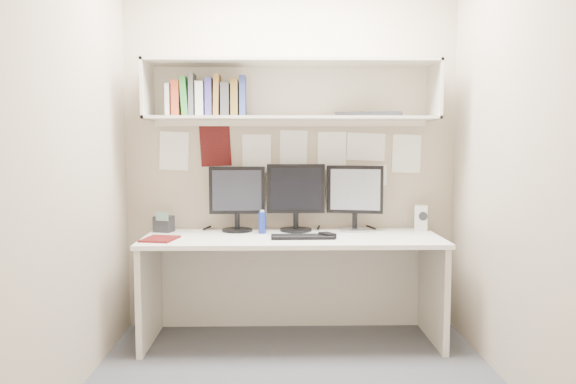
{
  "coord_description": "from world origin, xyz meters",
  "views": [
    {
      "loc": [
        -0.11,
        -3.11,
        1.36
      ],
      "look_at": [
        -0.03,
        0.35,
        1.06
      ],
      "focal_mm": 35.0,
      "sensor_mm": 36.0,
      "label": 1
    }
  ],
  "objects_px": {
    "monitor_center": "(296,195)",
    "speaker": "(421,218)",
    "monitor_left": "(237,196)",
    "keyboard": "(303,237)",
    "maroon_notebook": "(160,239)",
    "monitor_right": "(355,195)",
    "desk": "(292,289)",
    "desk_phone": "(164,224)"
  },
  "relations": [
    {
      "from": "monitor_right",
      "to": "speaker",
      "type": "distance_m",
      "value": 0.51
    },
    {
      "from": "monitor_left",
      "to": "keyboard",
      "type": "xyz_separation_m",
      "value": [
        0.45,
        -0.32,
        -0.24
      ]
    },
    {
      "from": "speaker",
      "to": "desk",
      "type": "bearing_deg",
      "value": -147.28
    },
    {
      "from": "speaker",
      "to": "monitor_right",
      "type": "bearing_deg",
      "value": -159.62
    },
    {
      "from": "monitor_left",
      "to": "keyboard",
      "type": "relative_size",
      "value": 1.11
    },
    {
      "from": "monitor_left",
      "to": "speaker",
      "type": "distance_m",
      "value": 1.34
    },
    {
      "from": "monitor_right",
      "to": "maroon_notebook",
      "type": "xyz_separation_m",
      "value": [
        -1.32,
        -0.36,
        -0.25
      ]
    },
    {
      "from": "monitor_left",
      "to": "desk_phone",
      "type": "relative_size",
      "value": 3.11
    },
    {
      "from": "monitor_right",
      "to": "maroon_notebook",
      "type": "relative_size",
      "value": 1.93
    },
    {
      "from": "monitor_right",
      "to": "maroon_notebook",
      "type": "distance_m",
      "value": 1.39
    },
    {
      "from": "desk",
      "to": "monitor_right",
      "type": "height_order",
      "value": "monitor_right"
    },
    {
      "from": "monitor_right",
      "to": "monitor_center",
      "type": "bearing_deg",
      "value": -168.02
    },
    {
      "from": "monitor_right",
      "to": "keyboard",
      "type": "distance_m",
      "value": 0.56
    },
    {
      "from": "keyboard",
      "to": "maroon_notebook",
      "type": "bearing_deg",
      "value": -178.28
    },
    {
      "from": "monitor_left",
      "to": "desk",
      "type": "bearing_deg",
      "value": -31.96
    },
    {
      "from": "keyboard",
      "to": "maroon_notebook",
      "type": "relative_size",
      "value": 1.73
    },
    {
      "from": "monitor_left",
      "to": "maroon_notebook",
      "type": "relative_size",
      "value": 1.91
    },
    {
      "from": "desk",
      "to": "keyboard",
      "type": "height_order",
      "value": "keyboard"
    },
    {
      "from": "speaker",
      "to": "maroon_notebook",
      "type": "xyz_separation_m",
      "value": [
        -1.8,
        -0.37,
        -0.08
      ]
    },
    {
      "from": "desk",
      "to": "maroon_notebook",
      "type": "xyz_separation_m",
      "value": [
        -0.86,
        -0.14,
        0.37
      ]
    },
    {
      "from": "monitor_center",
      "to": "monitor_right",
      "type": "height_order",
      "value": "monitor_center"
    },
    {
      "from": "monitor_left",
      "to": "speaker",
      "type": "relative_size",
      "value": 2.57
    },
    {
      "from": "maroon_notebook",
      "to": "speaker",
      "type": "bearing_deg",
      "value": 23.13
    },
    {
      "from": "maroon_notebook",
      "to": "desk_phone",
      "type": "xyz_separation_m",
      "value": [
        -0.04,
        0.33,
        0.05
      ]
    },
    {
      "from": "desk_phone",
      "to": "monitor_right",
      "type": "bearing_deg",
      "value": 16.03
    },
    {
      "from": "keyboard",
      "to": "maroon_notebook",
      "type": "distance_m",
      "value": 0.93
    },
    {
      "from": "monitor_center",
      "to": "desk_phone",
      "type": "height_order",
      "value": "monitor_center"
    },
    {
      "from": "desk",
      "to": "maroon_notebook",
      "type": "bearing_deg",
      "value": -170.8
    },
    {
      "from": "maroon_notebook",
      "to": "desk_phone",
      "type": "distance_m",
      "value": 0.34
    },
    {
      "from": "maroon_notebook",
      "to": "monitor_center",
      "type": "bearing_deg",
      "value": 33.29
    },
    {
      "from": "speaker",
      "to": "desk_phone",
      "type": "xyz_separation_m",
      "value": [
        -1.84,
        -0.04,
        -0.03
      ]
    },
    {
      "from": "monitor_left",
      "to": "monitor_center",
      "type": "height_order",
      "value": "monitor_center"
    },
    {
      "from": "monitor_center",
      "to": "speaker",
      "type": "relative_size",
      "value": 2.66
    },
    {
      "from": "monitor_right",
      "to": "keyboard",
      "type": "bearing_deg",
      "value": -128.92
    },
    {
      "from": "speaker",
      "to": "desk_phone",
      "type": "bearing_deg",
      "value": -159.99
    },
    {
      "from": "speaker",
      "to": "keyboard",
      "type": "bearing_deg",
      "value": -140.56
    },
    {
      "from": "monitor_right",
      "to": "keyboard",
      "type": "relative_size",
      "value": 1.12
    },
    {
      "from": "speaker",
      "to": "maroon_notebook",
      "type": "relative_size",
      "value": 0.74
    },
    {
      "from": "maroon_notebook",
      "to": "desk_phone",
      "type": "relative_size",
      "value": 1.63
    },
    {
      "from": "desk",
      "to": "keyboard",
      "type": "bearing_deg",
      "value": -55.2
    },
    {
      "from": "keyboard",
      "to": "speaker",
      "type": "relative_size",
      "value": 2.32
    },
    {
      "from": "keyboard",
      "to": "speaker",
      "type": "bearing_deg",
      "value": 19.63
    }
  ]
}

